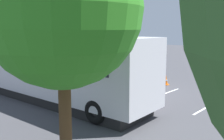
# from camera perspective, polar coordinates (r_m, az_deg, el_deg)

# --- Properties ---
(ground_plane) EXTENTS (80.00, 80.00, 0.00)m
(ground_plane) POSITION_cam_1_polar(r_m,az_deg,el_deg) (15.22, 4.63, -4.62)
(ground_plane) COLOR #424247
(tour_bus) EXTENTS (11.01, 2.69, 3.25)m
(tour_bus) POSITION_cam_1_polar(r_m,az_deg,el_deg) (13.26, -12.63, 0.40)
(tour_bus) COLOR silver
(tour_bus) RESTS_ON ground_plane
(spectator_far_left) EXTENTS (0.57, 0.39, 1.72)m
(spectator_far_left) POSITION_cam_1_polar(r_m,az_deg,el_deg) (13.70, 0.08, -1.74)
(spectator_far_left) COLOR #473823
(spectator_far_left) RESTS_ON ground_plane
(spectator_left) EXTENTS (0.57, 0.38, 1.69)m
(spectator_left) POSITION_cam_1_polar(r_m,az_deg,el_deg) (14.48, -3.51, -1.25)
(spectator_left) COLOR black
(spectator_left) RESTS_ON ground_plane
(spectator_centre) EXTENTS (0.58, 0.35, 1.66)m
(spectator_centre) POSITION_cam_1_polar(r_m,az_deg,el_deg) (15.60, -5.72, -0.61)
(spectator_centre) COLOR black
(spectator_centre) RESTS_ON ground_plane
(spectator_right) EXTENTS (0.58, 0.36, 1.71)m
(spectator_right) POSITION_cam_1_polar(r_m,az_deg,el_deg) (16.40, -8.40, -0.06)
(spectator_right) COLOR black
(spectator_right) RESTS_ON ground_plane
(parked_motorcycle_silver) EXTENTS (2.04, 0.65, 0.99)m
(parked_motorcycle_silver) POSITION_cam_1_polar(r_m,az_deg,el_deg) (16.11, -10.88, -2.23)
(parked_motorcycle_silver) COLOR black
(parked_motorcycle_silver) RESTS_ON ground_plane
(stunt_motorcycle) EXTENTS (1.95, 1.01, 1.62)m
(stunt_motorcycle) POSITION_cam_1_polar(r_m,az_deg,el_deg) (16.98, 5.50, 0.19)
(stunt_motorcycle) COLOR black
(stunt_motorcycle) RESTS_ON ground_plane
(traffic_cone) EXTENTS (0.34, 0.34, 0.63)m
(traffic_cone) POSITION_cam_1_polar(r_m,az_deg,el_deg) (17.16, 11.65, -2.16)
(traffic_cone) COLOR orange
(traffic_cone) RESTS_ON ground_plane
(bay_line_a) EXTENTS (0.23, 4.28, 0.01)m
(bay_line_a) POSITION_cam_1_polar(r_m,az_deg,el_deg) (13.57, 21.04, -6.90)
(bay_line_a) COLOR white
(bay_line_a) RESTS_ON ground_plane
(bay_line_b) EXTENTS (0.22, 3.79, 0.01)m
(bay_line_b) POSITION_cam_1_polar(r_m,az_deg,el_deg) (14.64, 10.76, -5.30)
(bay_line_b) COLOR white
(bay_line_b) RESTS_ON ground_plane
(bay_line_c) EXTENTS (0.22, 3.99, 0.01)m
(bay_line_c) POSITION_cam_1_polar(r_m,az_deg,el_deg) (16.11, 2.15, -3.81)
(bay_line_c) COLOR white
(bay_line_c) RESTS_ON ground_plane
(bay_line_d) EXTENTS (0.22, 3.95, 0.01)m
(bay_line_d) POSITION_cam_1_polar(r_m,az_deg,el_deg) (17.89, -4.86, -2.54)
(bay_line_d) COLOR white
(bay_line_d) RESTS_ON ground_plane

